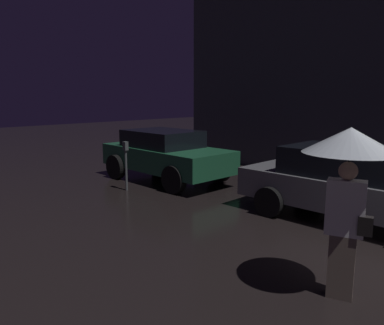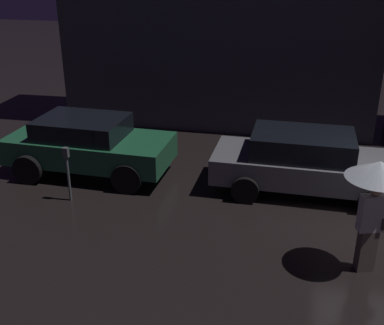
{
  "view_description": "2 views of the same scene",
  "coord_description": "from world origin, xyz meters",
  "px_view_note": "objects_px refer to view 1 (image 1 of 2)",
  "views": [
    {
      "loc": [
        0.93,
        -5.66,
        2.39
      ],
      "look_at": [
        -4.29,
        -0.23,
        1.06
      ],
      "focal_mm": 35.0,
      "sensor_mm": 36.0,
      "label": 1
    },
    {
      "loc": [
        -2.16,
        -8.87,
        5.04
      ],
      "look_at": [
        -3.99,
        -0.26,
        1.26
      ],
      "focal_mm": 45.0,
      "sensor_mm": 36.0,
      "label": 2
    }
  ],
  "objects_px": {
    "pedestrian_with_umbrella": "(349,164)",
    "parked_car_green": "(165,154)",
    "parked_car_grey": "(353,184)",
    "parking_meter": "(126,160)"
  },
  "relations": [
    {
      "from": "pedestrian_with_umbrella",
      "to": "parked_car_green",
      "type": "bearing_deg",
      "value": -42.15
    },
    {
      "from": "parked_car_grey",
      "to": "pedestrian_with_umbrella",
      "type": "xyz_separation_m",
      "value": [
        1.01,
        -2.91,
        0.9
      ]
    },
    {
      "from": "parking_meter",
      "to": "pedestrian_with_umbrella",
      "type": "bearing_deg",
      "value": -12.4
    },
    {
      "from": "pedestrian_with_umbrella",
      "to": "parked_car_grey",
      "type": "bearing_deg",
      "value": -88.74
    },
    {
      "from": "parked_car_green",
      "to": "parking_meter",
      "type": "distance_m",
      "value": 1.5
    },
    {
      "from": "parked_car_green",
      "to": "pedestrian_with_umbrella",
      "type": "xyz_separation_m",
      "value": [
        6.28,
        -2.84,
        0.86
      ]
    },
    {
      "from": "parked_car_green",
      "to": "parked_car_grey",
      "type": "bearing_deg",
      "value": 3.08
    },
    {
      "from": "parked_car_green",
      "to": "parking_meter",
      "type": "relative_size",
      "value": 3.21
    },
    {
      "from": "parked_car_green",
      "to": "parked_car_grey",
      "type": "distance_m",
      "value": 5.27
    },
    {
      "from": "parked_car_grey",
      "to": "parking_meter",
      "type": "height_order",
      "value": "parked_car_grey"
    }
  ]
}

